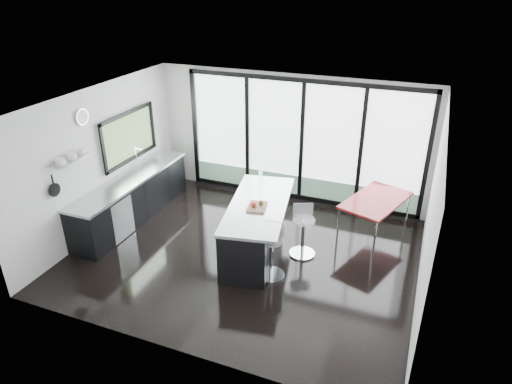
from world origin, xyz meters
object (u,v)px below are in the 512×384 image
at_px(bar_stool_near, 271,257).
at_px(bar_stool_far, 303,237).
at_px(island, 254,226).
at_px(red_table, 374,218).

xyz_separation_m(bar_stool_near, bar_stool_far, (0.31, 0.82, -0.00)).
relative_size(island, bar_stool_far, 3.38).
bearing_deg(bar_stool_far, bar_stool_near, -133.79).
distance_m(bar_stool_far, red_table, 1.57).
xyz_separation_m(island, bar_stool_far, (0.87, 0.16, -0.12)).
distance_m(island, red_table, 2.35).
bearing_deg(bar_stool_far, island, 167.49).
bearing_deg(island, bar_stool_far, 10.46).
relative_size(island, bar_stool_near, 3.35).
xyz_separation_m(island, bar_stool_near, (0.56, -0.66, -0.12)).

